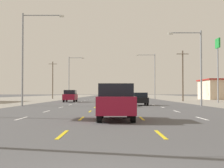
% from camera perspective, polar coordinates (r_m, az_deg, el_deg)
% --- Properties ---
extents(ground_plane, '(572.00, 572.00, 0.00)m').
position_cam_1_polar(ground_plane, '(70.93, -0.26, -2.76)').
color(ground_plane, '#4C4C4F').
extents(lane_markings, '(10.64, 227.60, 0.01)m').
position_cam_1_polar(lane_markings, '(109.43, -0.26, -2.34)').
color(lane_markings, white).
rests_on(lane_markings, ground).
extents(suv_center_turn_nearest, '(1.98, 4.90, 1.98)m').
position_cam_1_polar(suv_center_turn_nearest, '(18.39, 0.39, -2.98)').
color(suv_center_turn_nearest, maroon).
rests_on(suv_center_turn_nearest, ground).
extents(hatchback_inner_right_near, '(1.72, 3.90, 1.54)m').
position_cam_1_polar(hatchback_inner_right_near, '(40.57, 4.60, -2.54)').
color(hatchback_inner_right_near, black).
rests_on(hatchback_inner_right_near, ground).
extents(suv_far_left_mid, '(1.98, 4.90, 1.98)m').
position_cam_1_polar(suv_far_left_mid, '(55.67, -7.39, -2.02)').
color(suv_far_left_mid, maroon).
rests_on(suv_far_left_mid, ground).
extents(sedan_center_turn_midfar, '(1.80, 4.50, 1.46)m').
position_cam_1_polar(sedan_center_turn_midfar, '(62.17, -0.09, -2.23)').
color(sedan_center_turn_midfar, maroon).
rests_on(sedan_center_turn_midfar, ground).
extents(suv_center_turn_far, '(1.98, 4.90, 1.98)m').
position_cam_1_polar(suv_center_turn_far, '(72.90, -0.22, -1.92)').
color(suv_center_turn_far, '#235B2D').
rests_on(suv_center_turn_far, ground).
extents(sedan_center_turn_farther, '(1.80, 4.50, 1.46)m').
position_cam_1_polar(sedan_center_turn_farther, '(113.20, -0.22, -1.93)').
color(sedan_center_turn_farther, '#B28C33').
rests_on(sedan_center_turn_farther, ground).
extents(pole_sign_right_row_1, '(0.24, 1.82, 9.80)m').
position_cam_1_polar(pole_sign_right_row_1, '(53.35, 17.38, 4.63)').
color(pole_sign_right_row_1, gray).
rests_on(pole_sign_right_row_1, ground).
extents(streetlight_left_row_0, '(4.79, 0.26, 10.60)m').
position_cam_1_polar(streetlight_left_row_0, '(39.25, -14.59, 5.34)').
color(streetlight_left_row_0, gray).
rests_on(streetlight_left_row_0, ground).
extents(streetlight_right_row_0, '(3.83, 0.26, 8.60)m').
position_cam_1_polar(streetlight_right_row_0, '(39.14, 14.17, 3.66)').
color(streetlight_right_row_0, gray).
rests_on(streetlight_right_row_0, ground).
extents(streetlight_left_row_1, '(3.72, 0.26, 10.08)m').
position_cam_1_polar(streetlight_left_row_1, '(79.32, -7.37, 1.55)').
color(streetlight_left_row_1, gray).
rests_on(streetlight_left_row_1, ground).
extents(streetlight_right_row_1, '(4.46, 0.26, 10.76)m').
position_cam_1_polar(streetlight_right_row_1, '(79.33, 6.78, 1.86)').
color(streetlight_right_row_1, gray).
rests_on(streetlight_right_row_1, ground).
extents(utility_pole_right_row_1, '(2.20, 0.26, 9.21)m').
position_cam_1_polar(utility_pole_right_row_1, '(61.93, 11.75, 1.54)').
color(utility_pole_right_row_1, brown).
rests_on(utility_pole_right_row_1, ground).
extents(utility_pole_left_row_2, '(2.20, 0.26, 9.69)m').
position_cam_1_polar(utility_pole_left_row_2, '(88.23, -10.35, 0.77)').
color(utility_pole_left_row_2, brown).
rests_on(utility_pole_left_row_2, ground).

